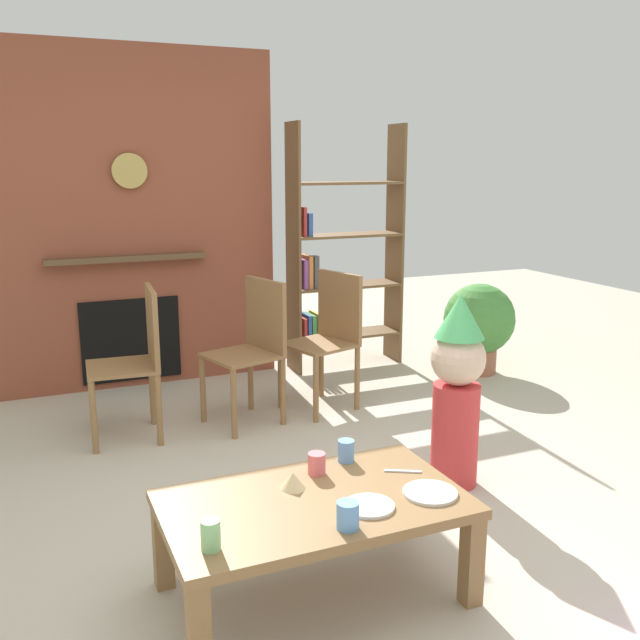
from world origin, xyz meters
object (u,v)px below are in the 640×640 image
at_px(coffee_table, 314,514).
at_px(dining_chair_right, 329,332).
at_px(paper_cup_near_right, 211,535).
at_px(dining_chair_left, 138,354).
at_px(paper_cup_center, 346,451).
at_px(paper_plate_rear, 430,493).
at_px(dining_chair_middle, 254,342).
at_px(potted_plant_tall, 479,323).
at_px(paper_cup_far_left, 317,464).
at_px(paper_plate_front, 369,506).
at_px(paper_cup_near_left, 348,515).
at_px(bookshelf, 338,260).
at_px(child_in_pink, 457,386).
at_px(birthday_cake_slice, 293,480).

height_order(coffee_table, dining_chair_right, dining_chair_right).
relative_size(coffee_table, paper_cup_near_right, 10.83).
height_order(paper_cup_near_right, dining_chair_left, dining_chair_left).
bearing_deg(paper_cup_center, dining_chair_left, 109.99).
relative_size(paper_plate_rear, dining_chair_right, 0.23).
bearing_deg(dining_chair_middle, potted_plant_tall, 173.04).
distance_m(paper_cup_far_left, potted_plant_tall, 2.96).
bearing_deg(paper_plate_front, dining_chair_middle, 83.63).
bearing_deg(paper_cup_near_left, bookshelf, 65.82).
relative_size(paper_cup_far_left, potted_plant_tall, 0.12).
bearing_deg(dining_chair_left, child_in_pink, 140.98).
height_order(dining_chair_left, potted_plant_tall, dining_chair_left).
distance_m(bookshelf, coffee_table, 3.14).
xyz_separation_m(paper_cup_center, paper_plate_rear, (0.16, -0.40, -0.04)).
height_order(coffee_table, paper_plate_rear, paper_plate_rear).
distance_m(paper_cup_near_right, dining_chair_right, 2.51).
xyz_separation_m(paper_plate_rear, birthday_cake_slice, (-0.45, 0.25, 0.03)).
height_order(coffee_table, dining_chair_left, dining_chair_left).
height_order(paper_cup_center, potted_plant_tall, potted_plant_tall).
bearing_deg(paper_cup_near_left, paper_plate_rear, 14.85).
bearing_deg(birthday_cake_slice, potted_plant_tall, 41.21).
relative_size(bookshelf, paper_plate_front, 10.19).
xyz_separation_m(paper_cup_center, dining_chair_middle, (0.13, 1.60, 0.07)).
xyz_separation_m(bookshelf, dining_chair_middle, (-0.99, -0.91, -0.35)).
height_order(child_in_pink, dining_chair_right, child_in_pink).
distance_m(paper_cup_center, dining_chair_middle, 1.61).
bearing_deg(bookshelf, paper_plate_rear, -108.26).
bearing_deg(dining_chair_right, paper_plate_rear, 58.43).
bearing_deg(birthday_cake_slice, dining_chair_middle, 76.50).
bearing_deg(child_in_pink, birthday_cake_slice, -5.89).
distance_m(bookshelf, paper_plate_rear, 3.10).
xyz_separation_m(paper_cup_center, paper_plate_front, (-0.10, -0.40, -0.04)).
distance_m(coffee_table, child_in_pink, 1.20).
relative_size(paper_cup_near_right, paper_cup_far_left, 1.19).
bearing_deg(child_in_pink, dining_chair_right, -115.73).
relative_size(paper_cup_far_left, dining_chair_middle, 0.10).
relative_size(paper_cup_near_left, paper_plate_front, 0.52).
distance_m(paper_cup_far_left, dining_chair_left, 1.73).
relative_size(coffee_table, paper_plate_front, 5.99).
bearing_deg(potted_plant_tall, paper_cup_center, -137.07).
xyz_separation_m(paper_cup_near_right, potted_plant_tall, (2.74, 2.35, -0.05)).
xyz_separation_m(paper_cup_center, birthday_cake_slice, (-0.29, -0.15, -0.01)).
distance_m(paper_cup_center, paper_cup_far_left, 0.17).
bearing_deg(birthday_cake_slice, paper_plate_front, -52.19).
xyz_separation_m(dining_chair_middle, potted_plant_tall, (1.92, 0.30, -0.11)).
relative_size(bookshelf, dining_chair_middle, 2.11).
xyz_separation_m(paper_cup_far_left, dining_chair_right, (0.83, 1.73, 0.07)).
bearing_deg(paper_plate_rear, bookshelf, 71.74).
bearing_deg(dining_chair_left, birthday_cake_slice, 103.70).
distance_m(paper_cup_near_right, dining_chair_middle, 2.21).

